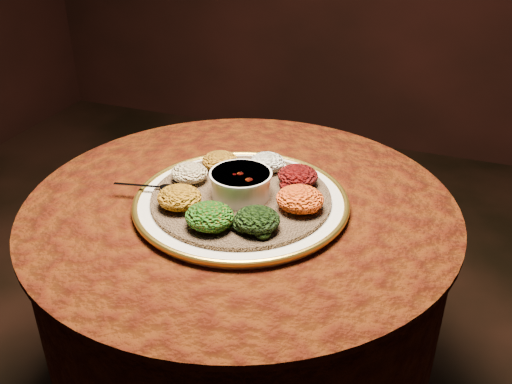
% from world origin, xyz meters
% --- Properties ---
extents(table, '(0.96, 0.96, 0.73)m').
position_xyz_m(table, '(0.00, 0.00, 0.55)').
color(table, black).
rests_on(table, ground).
extents(platter, '(0.57, 0.57, 0.02)m').
position_xyz_m(platter, '(0.01, -0.02, 0.75)').
color(platter, silver).
rests_on(platter, table).
extents(injera, '(0.43, 0.43, 0.01)m').
position_xyz_m(injera, '(0.01, -0.02, 0.76)').
color(injera, '#856242').
rests_on(injera, platter).
extents(stew_bowl, '(0.13, 0.13, 0.06)m').
position_xyz_m(stew_bowl, '(0.01, -0.02, 0.79)').
color(stew_bowl, silver).
rests_on(stew_bowl, injera).
extents(spoon, '(0.14, 0.04, 0.01)m').
position_xyz_m(spoon, '(-0.16, -0.06, 0.77)').
color(spoon, silver).
rests_on(spoon, injera).
extents(portion_ayib, '(0.08, 0.08, 0.04)m').
position_xyz_m(portion_ayib, '(0.02, 0.11, 0.78)').
color(portion_ayib, white).
rests_on(portion_ayib, injera).
extents(portion_kitfo, '(0.09, 0.09, 0.04)m').
position_xyz_m(portion_kitfo, '(0.11, 0.07, 0.78)').
color(portion_kitfo, black).
rests_on(portion_kitfo, injera).
extents(portion_tikil, '(0.10, 0.09, 0.05)m').
position_xyz_m(portion_tikil, '(0.15, -0.03, 0.79)').
color(portion_tikil, '#C06E10').
rests_on(portion_tikil, injera).
extents(portion_gomen, '(0.09, 0.09, 0.04)m').
position_xyz_m(portion_gomen, '(0.09, -0.13, 0.78)').
color(portion_gomen, black).
rests_on(portion_gomen, injera).
extents(portion_mixveg, '(0.10, 0.09, 0.05)m').
position_xyz_m(portion_mixveg, '(-0.00, -0.15, 0.79)').
color(portion_mixveg, '#AF340B').
rests_on(portion_mixveg, injera).
extents(portion_kik, '(0.09, 0.09, 0.04)m').
position_xyz_m(portion_kik, '(-0.09, -0.11, 0.78)').
color(portion_kik, '#B87310').
rests_on(portion_kik, injera).
extents(portion_timatim, '(0.08, 0.08, 0.04)m').
position_xyz_m(portion_timatim, '(-0.12, 0.00, 0.78)').
color(portion_timatim, '#740A06').
rests_on(portion_timatim, injera).
extents(portion_shiro, '(0.09, 0.08, 0.04)m').
position_xyz_m(portion_shiro, '(-0.08, 0.08, 0.78)').
color(portion_shiro, '#936111').
rests_on(portion_shiro, injera).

